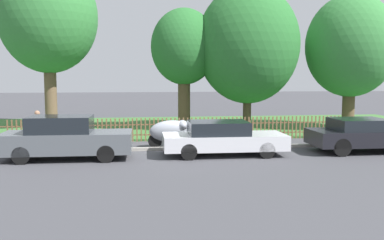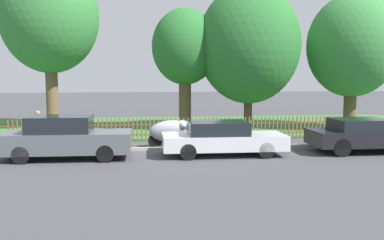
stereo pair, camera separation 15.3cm
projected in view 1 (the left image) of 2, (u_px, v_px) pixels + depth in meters
ground_plane at (188, 150)px, 16.86m from camera, size 120.00×120.00×0.00m
kerb_stone at (188, 148)px, 16.95m from camera, size 31.84×0.20×0.12m
grass_strip at (171, 126)px, 24.76m from camera, size 31.84×11.09×0.01m
park_fence at (181, 129)px, 19.25m from camera, size 31.84×0.05×1.04m
parked_car_silver_hatchback at (66, 138)px, 14.94m from camera, size 4.49×1.79×1.53m
parked_car_black_saloon at (222, 138)px, 15.73m from camera, size 4.52×1.87×1.26m
parked_car_navy_estate at (362, 134)px, 16.40m from camera, size 4.07×1.93×1.29m
covered_motorcycle at (173, 131)px, 17.47m from camera, size 1.97×0.80×1.11m
tree_nearest_kerb at (48, 17)px, 22.97m from camera, size 5.26×5.26×9.11m
tree_behind_motorcycle at (184, 48)px, 22.64m from camera, size 3.51×3.51×6.47m
tree_mid_park at (248, 45)px, 22.59m from camera, size 5.42×5.42×7.68m
tree_far_left at (351, 46)px, 23.17m from camera, size 4.82×4.82×7.31m
pedestrian_near_fence at (38, 128)px, 16.90m from camera, size 0.39×0.39×1.56m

